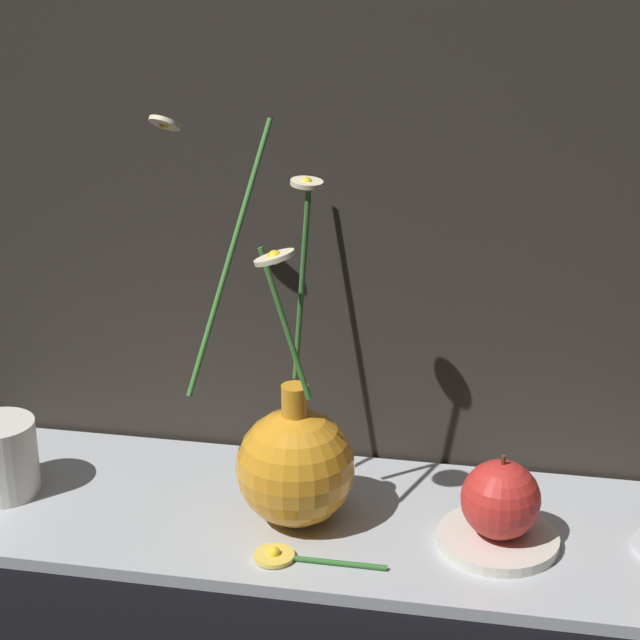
% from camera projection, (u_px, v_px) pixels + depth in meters
% --- Properties ---
extents(ground_plane, '(6.00, 6.00, 0.00)m').
position_uv_depth(ground_plane, '(329.00, 526.00, 1.01)').
color(ground_plane, black).
extents(shelf, '(0.77, 0.24, 0.01)m').
position_uv_depth(shelf, '(329.00, 521.00, 1.01)').
color(shelf, '#B2B7BC').
rests_on(shelf, ground_plane).
extents(vase_with_flowers, '(0.20, 0.15, 0.37)m').
position_uv_depth(vase_with_flowers, '(295.00, 462.00, 0.98)').
color(vase_with_flowers, orange).
rests_on(vase_with_flowers, shelf).
extents(saucer_plate, '(0.11, 0.11, 0.01)m').
position_uv_depth(saucer_plate, '(498.00, 539.00, 0.96)').
color(saucer_plate, silver).
rests_on(saucer_plate, shelf).
extents(orange_fruit, '(0.07, 0.07, 0.08)m').
position_uv_depth(orange_fruit, '(501.00, 499.00, 0.95)').
color(orange_fruit, red).
rests_on(orange_fruit, saucer_plate).
extents(loose_daisy, '(0.12, 0.04, 0.01)m').
position_uv_depth(loose_daisy, '(290.00, 557.00, 0.94)').
color(loose_daisy, '#336B2D').
rests_on(loose_daisy, shelf).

